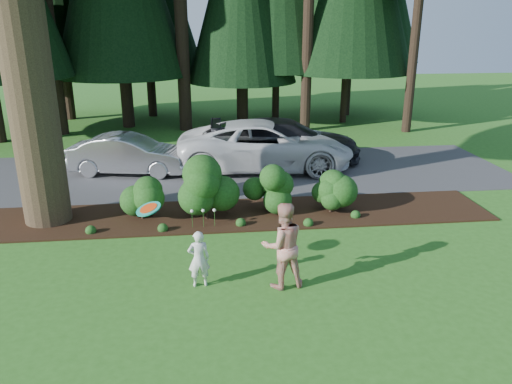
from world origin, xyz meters
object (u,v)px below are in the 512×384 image
at_px(car_white_suv, 266,145).
at_px(car_silver_wagon, 129,154).
at_px(adult, 283,245).
at_px(child, 199,259).
at_px(frisbee, 148,209).
at_px(car_dark_suv, 286,141).

bearing_deg(car_white_suv, car_silver_wagon, 95.85).
relative_size(car_white_suv, adult, 3.42).
bearing_deg(adult, child, -14.74).
distance_m(child, frisbee, 1.49).
bearing_deg(car_dark_suv, adult, 172.07).
relative_size(car_white_suv, child, 5.12).
distance_m(car_silver_wagon, car_white_suv, 4.99).
height_order(car_silver_wagon, frisbee, frisbee).
xyz_separation_m(car_silver_wagon, adult, (4.19, -8.62, 0.21)).
distance_m(car_dark_suv, frisbee, 10.16).
xyz_separation_m(car_silver_wagon, car_white_suv, (4.98, 0.03, 0.19)).
relative_size(car_silver_wagon, adult, 2.27).
xyz_separation_m(car_silver_wagon, car_dark_suv, (5.88, 0.83, 0.14)).
distance_m(car_white_suv, car_dark_suv, 1.20).
height_order(car_dark_suv, frisbee, frisbee).
relative_size(car_silver_wagon, child, 3.40).
distance_m(car_silver_wagon, car_dark_suv, 5.94).
bearing_deg(frisbee, child, -8.09).
relative_size(car_silver_wagon, car_white_suv, 0.66).
distance_m(car_silver_wagon, adult, 9.59).
height_order(car_white_suv, frisbee, frisbee).
relative_size(car_dark_suv, child, 4.62).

